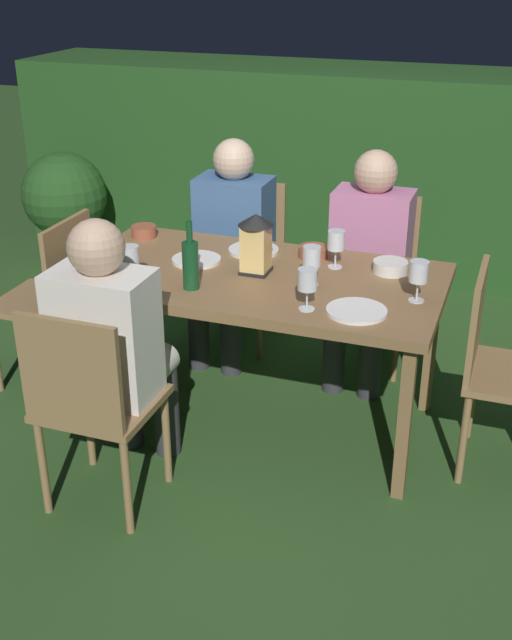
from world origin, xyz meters
TOP-DOWN VIEW (x-y plane):
  - ground_plane at (0.00, 0.00)m, footprint 16.00×16.00m
  - dining_table at (0.00, 0.00)m, footprint 1.61×0.85m
  - chair_head_near at (-1.05, 0.00)m, footprint 0.40×0.42m
  - chair_side_right_b at (0.36, 0.82)m, footprint 0.42×0.40m
  - person_in_pink at (0.36, 0.62)m, footprint 0.38×0.47m
  - chair_side_left_a at (-0.36, -0.82)m, footprint 0.42×0.40m
  - person_in_cream at (-0.36, -0.62)m, footprint 0.38×0.47m
  - chair_side_right_a at (-0.36, 0.82)m, footprint 0.42×0.40m
  - person_in_blue at (-0.36, 0.62)m, footprint 0.38×0.47m
  - chair_head_far at (1.05, 0.00)m, footprint 0.40×0.42m
  - lantern_centerpiece at (-0.01, 0.02)m, footprint 0.15×0.15m
  - green_bottle_on_table at (-0.20, -0.24)m, footprint 0.07×0.07m
  - wine_glass_a at (0.31, -0.28)m, footprint 0.08×0.08m
  - wine_glass_b at (0.26, -0.03)m, footprint 0.08×0.08m
  - wine_glass_c at (0.70, -0.05)m, footprint 0.08×0.08m
  - wine_glass_d at (-0.45, -0.28)m, footprint 0.08×0.08m
  - wine_glass_e at (0.30, 0.19)m, footprint 0.08×0.08m
  - plate_a at (-0.30, 0.06)m, footprint 0.22×0.22m
  - plate_b at (-0.10, 0.26)m, footprint 0.23×0.23m
  - plate_c at (0.50, -0.25)m, footprint 0.24×0.24m
  - bowl_olives at (0.54, 0.22)m, footprint 0.15×0.15m
  - bowl_bread at (0.18, 0.28)m, footprint 0.13×0.13m
  - bowl_salad at (-0.68, 0.28)m, footprint 0.12×0.12m
  - hedge_backdrop at (0.00, 2.28)m, footprint 4.90×0.81m
  - potted_plant_by_hedge at (-1.93, 1.52)m, footprint 0.58×0.58m

SIDE VIEW (x-z plane):
  - ground_plane at x=0.00m, z-range 0.00..0.00m
  - potted_plant_by_hedge at x=-1.93m, z-range 0.07..0.83m
  - chair_head_near at x=-1.05m, z-range 0.05..0.92m
  - chair_side_right_b at x=0.36m, z-range 0.05..0.92m
  - chair_side_left_a at x=-0.36m, z-range 0.05..0.92m
  - chair_side_right_a at x=-0.36m, z-range 0.05..0.92m
  - chair_head_far at x=1.05m, z-range 0.05..0.92m
  - person_in_pink at x=0.36m, z-range 0.06..1.21m
  - person_in_cream at x=-0.36m, z-range 0.06..1.21m
  - person_in_blue at x=-0.36m, z-range 0.06..1.21m
  - hedge_backdrop at x=0.00m, z-range 0.00..1.30m
  - dining_table at x=0.00m, z-range 0.31..1.04m
  - plate_a at x=-0.30m, z-range 0.73..0.75m
  - plate_b at x=-0.10m, z-range 0.73..0.75m
  - plate_c at x=0.50m, z-range 0.73..0.75m
  - bowl_bread at x=0.18m, z-range 0.73..0.78m
  - bowl_olives at x=0.54m, z-range 0.73..0.78m
  - bowl_salad at x=-0.68m, z-range 0.73..0.79m
  - green_bottle_on_table at x=-0.20m, z-range 0.70..0.99m
  - wine_glass_a at x=0.31m, z-range 0.76..0.93m
  - wine_glass_b at x=0.26m, z-range 0.76..0.93m
  - wine_glass_c at x=0.70m, z-range 0.76..0.93m
  - wine_glass_d at x=-0.45m, z-range 0.76..0.93m
  - wine_glass_e at x=0.30m, z-range 0.76..0.93m
  - lantern_centerpiece at x=-0.01m, z-range 0.75..1.01m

